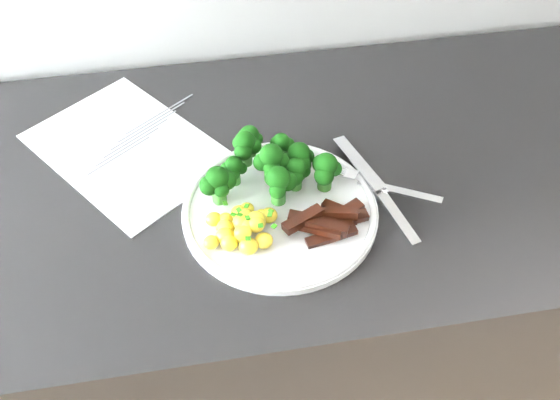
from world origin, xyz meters
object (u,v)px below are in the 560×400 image
Objects in this scene: potatoes at (244,227)px; beef_strips at (327,220)px; fork at (382,185)px; counter at (298,326)px; plate at (280,210)px; broccoli at (271,164)px; recipe_paper at (127,148)px; knife at (385,200)px.

beef_strips is at bearing -2.70° from potatoes.
counter is at bearing 148.17° from fork.
potatoes is (-0.06, -0.04, 0.02)m from plate.
plate is 0.07m from broccoli.
recipe_paper is 0.41m from knife.
recipe_paper is 0.28m from plate.
recipe_paper is at bearing 159.64° from counter.
recipe_paper is at bearing 140.68° from plate.
potatoes reaches higher than beef_strips.
plate is at bearing -39.32° from recipe_paper.
counter is 0.51m from broccoli.
fork is at bearing 5.22° from plate.
recipe_paper is 0.40m from fork.
recipe_paper is 0.35m from beef_strips.
counter is 0.54m from recipe_paper.
fork reaches higher than recipe_paper.
potatoes is at bearing -53.09° from recipe_paper.
potatoes is 0.21m from knife.
beef_strips reaches higher than plate.
recipe_paper reaches higher than counter.
knife is (0.16, -0.06, -0.04)m from broccoli.
plate is 2.62× the size of potatoes.
fork reaches higher than plate.
potatoes reaches higher than recipe_paper.
potatoes is 0.65× the size of fork.
knife is at bearing -39.82° from counter.
beef_strips is at bearing -38.42° from recipe_paper.
beef_strips is 0.10m from knife.
broccoli is at bearing -155.17° from counter.
fork is at bearing -13.69° from broccoli.
counter is at bearing 46.65° from potatoes.
recipe_paper is at bearing 126.91° from potatoes.
recipe_paper is 2.94× the size of beef_strips.
plate is at bearing -86.23° from broccoli.
plate is 2.22× the size of beef_strips.
potatoes is at bearing 177.30° from beef_strips.
broccoli is 1.25× the size of fork.
knife is (0.21, 0.03, -0.02)m from potatoes.
fork is (0.09, 0.06, -0.00)m from beef_strips.
counter is 0.49m from fork.
fork is (0.15, 0.01, 0.01)m from plate.
plate is at bearing 145.07° from beef_strips.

